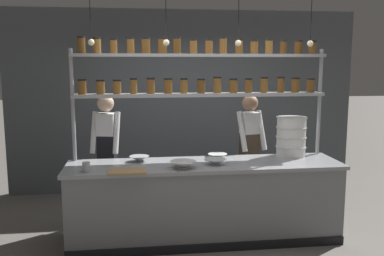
{
  "coord_description": "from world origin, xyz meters",
  "views": [
    {
      "loc": [
        -0.77,
        -4.75,
        2.07
      ],
      "look_at": [
        -0.12,
        0.2,
        1.3
      ],
      "focal_mm": 40.0,
      "sensor_mm": 36.0,
      "label": 1
    }
  ],
  "objects_px": {
    "container_stack": "(291,136)",
    "prep_bowl_center_back": "(218,156)",
    "spice_shelf_unit": "(200,77)",
    "prep_bowl_center_front": "(215,162)",
    "prep_bowl_near_left": "(183,165)",
    "serving_cup_front": "(86,167)",
    "chef_left": "(107,150)",
    "cutting_board": "(127,171)",
    "prep_bowl_near_right": "(139,159)",
    "chef_center": "(249,148)"
  },
  "relations": [
    {
      "from": "chef_left",
      "to": "prep_bowl_near_right",
      "type": "bearing_deg",
      "value": -41.12
    },
    {
      "from": "container_stack",
      "to": "serving_cup_front",
      "type": "bearing_deg",
      "value": -168.87
    },
    {
      "from": "spice_shelf_unit",
      "to": "chef_left",
      "type": "bearing_deg",
      "value": 161.7
    },
    {
      "from": "spice_shelf_unit",
      "to": "prep_bowl_near_right",
      "type": "bearing_deg",
      "value": -168.63
    },
    {
      "from": "chef_left",
      "to": "prep_bowl_near_right",
      "type": "distance_m",
      "value": 0.67
    },
    {
      "from": "chef_left",
      "to": "prep_bowl_center_back",
      "type": "relative_size",
      "value": 7.18
    },
    {
      "from": "cutting_board",
      "to": "container_stack",
      "type": "bearing_deg",
      "value": 15.54
    },
    {
      "from": "container_stack",
      "to": "prep_bowl_center_back",
      "type": "distance_m",
      "value": 0.96
    },
    {
      "from": "spice_shelf_unit",
      "to": "prep_bowl_center_front",
      "type": "bearing_deg",
      "value": -74.65
    },
    {
      "from": "prep_bowl_center_back",
      "to": "prep_bowl_near_right",
      "type": "bearing_deg",
      "value": -179.65
    },
    {
      "from": "prep_bowl_near_left",
      "to": "serving_cup_front",
      "type": "bearing_deg",
      "value": -179.06
    },
    {
      "from": "prep_bowl_near_right",
      "to": "chef_left",
      "type": "bearing_deg",
      "value": 127.66
    },
    {
      "from": "prep_bowl_near_left",
      "to": "serving_cup_front",
      "type": "distance_m",
      "value": 1.04
    },
    {
      "from": "cutting_board",
      "to": "prep_bowl_near_right",
      "type": "bearing_deg",
      "value": 74.99
    },
    {
      "from": "cutting_board",
      "to": "prep_bowl_near_right",
      "type": "distance_m",
      "value": 0.5
    },
    {
      "from": "chef_left",
      "to": "chef_center",
      "type": "distance_m",
      "value": 1.87
    },
    {
      "from": "chef_center",
      "to": "cutting_board",
      "type": "relative_size",
      "value": 4.12
    },
    {
      "from": "cutting_board",
      "to": "prep_bowl_center_back",
      "type": "relative_size",
      "value": 1.73
    },
    {
      "from": "chef_left",
      "to": "serving_cup_front",
      "type": "relative_size",
      "value": 15.92
    },
    {
      "from": "prep_bowl_center_back",
      "to": "chef_center",
      "type": "bearing_deg",
      "value": 43.11
    },
    {
      "from": "chef_left",
      "to": "prep_bowl_center_back",
      "type": "xyz_separation_m",
      "value": [
        1.34,
        -0.52,
        -0.01
      ]
    },
    {
      "from": "prep_bowl_near_left",
      "to": "prep_bowl_center_front",
      "type": "bearing_deg",
      "value": 16.93
    },
    {
      "from": "spice_shelf_unit",
      "to": "prep_bowl_near_right",
      "type": "relative_size",
      "value": 13.09
    },
    {
      "from": "prep_bowl_near_left",
      "to": "prep_bowl_center_front",
      "type": "xyz_separation_m",
      "value": [
        0.38,
        0.12,
        -0.01
      ]
    },
    {
      "from": "spice_shelf_unit",
      "to": "cutting_board",
      "type": "xyz_separation_m",
      "value": [
        -0.87,
        -0.63,
        -0.97
      ]
    },
    {
      "from": "prep_bowl_center_front",
      "to": "prep_bowl_near_left",
      "type": "bearing_deg",
      "value": -163.07
    },
    {
      "from": "spice_shelf_unit",
      "to": "serving_cup_front",
      "type": "distance_m",
      "value": 1.69
    },
    {
      "from": "chef_center",
      "to": "prep_bowl_near_right",
      "type": "relative_size",
      "value": 7.06
    },
    {
      "from": "prep_bowl_center_front",
      "to": "cutting_board",
      "type": "bearing_deg",
      "value": -167.93
    },
    {
      "from": "cutting_board",
      "to": "serving_cup_front",
      "type": "height_order",
      "value": "serving_cup_front"
    },
    {
      "from": "prep_bowl_near_right",
      "to": "spice_shelf_unit",
      "type": "bearing_deg",
      "value": 11.37
    },
    {
      "from": "spice_shelf_unit",
      "to": "chef_left",
      "type": "height_order",
      "value": "spice_shelf_unit"
    },
    {
      "from": "container_stack",
      "to": "prep_bowl_center_back",
      "type": "bearing_deg",
      "value": -176.0
    },
    {
      "from": "chef_center",
      "to": "prep_bowl_near_left",
      "type": "xyz_separation_m",
      "value": [
        -0.99,
        -0.89,
        0.01
      ]
    },
    {
      "from": "container_stack",
      "to": "prep_bowl_center_front",
      "type": "bearing_deg",
      "value": -161.19
    },
    {
      "from": "prep_bowl_center_front",
      "to": "prep_bowl_near_right",
      "type": "xyz_separation_m",
      "value": [
        -0.86,
        0.27,
        -0.0
      ]
    },
    {
      "from": "spice_shelf_unit",
      "to": "chef_left",
      "type": "xyz_separation_m",
      "value": [
        -1.15,
        0.38,
        -0.94
      ]
    },
    {
      "from": "cutting_board",
      "to": "prep_bowl_center_front",
      "type": "height_order",
      "value": "prep_bowl_center_front"
    },
    {
      "from": "cutting_board",
      "to": "serving_cup_front",
      "type": "relative_size",
      "value": 3.83
    },
    {
      "from": "chef_left",
      "to": "prep_bowl_center_back",
      "type": "bearing_deg",
      "value": -10.06
    },
    {
      "from": "prep_bowl_center_front",
      "to": "prep_bowl_center_back",
      "type": "height_order",
      "value": "prep_bowl_center_front"
    },
    {
      "from": "container_stack",
      "to": "prep_bowl_near_right",
      "type": "relative_size",
      "value": 2.08
    },
    {
      "from": "prep_bowl_center_back",
      "to": "chef_left",
      "type": "bearing_deg",
      "value": 158.72
    },
    {
      "from": "serving_cup_front",
      "to": "cutting_board",
      "type": "bearing_deg",
      "value": -10.14
    },
    {
      "from": "container_stack",
      "to": "cutting_board",
      "type": "relative_size",
      "value": 1.21
    },
    {
      "from": "serving_cup_front",
      "to": "chef_center",
      "type": "bearing_deg",
      "value": 24.12
    },
    {
      "from": "container_stack",
      "to": "prep_bowl_center_back",
      "type": "relative_size",
      "value": 2.09
    },
    {
      "from": "chef_center",
      "to": "container_stack",
      "type": "xyz_separation_m",
      "value": [
        0.41,
        -0.43,
        0.22
      ]
    },
    {
      "from": "prep_bowl_near_right",
      "to": "serving_cup_front",
      "type": "distance_m",
      "value": 0.7
    },
    {
      "from": "chef_center",
      "to": "prep_bowl_center_back",
      "type": "relative_size",
      "value": 7.11
    }
  ]
}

